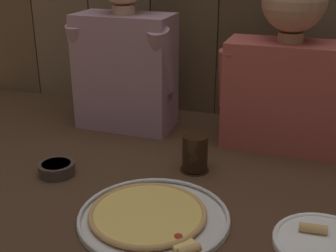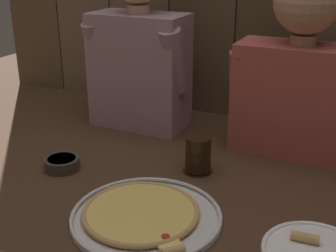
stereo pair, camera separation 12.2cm
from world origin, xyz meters
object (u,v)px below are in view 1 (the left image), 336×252
pizza_tray (151,215)px  diner_right (288,63)px  drinking_glass (195,153)px  diner_left (125,49)px  dipping_bowl (57,168)px  dinner_plate (325,243)px

pizza_tray → diner_right: 0.68m
pizza_tray → drinking_glass: (0.03, 0.29, 0.05)m
pizza_tray → drinking_glass: bearing=84.2°
drinking_glass → diner_left: size_ratio=0.18×
pizza_tray → dipping_bowl: size_ratio=3.55×
pizza_tray → diner_left: bearing=119.1°
dinner_plate → dipping_bowl: 0.77m
diner_left → pizza_tray: bearing=-60.9°
pizza_tray → diner_right: diner_right is taller
drinking_glass → dipping_bowl: size_ratio=1.06×
pizza_tray → diner_right: (0.26, 0.57, 0.28)m
drinking_glass → dinner_plate: bearing=-34.9°
pizza_tray → diner_right: bearing=65.6°
diner_left → diner_right: 0.57m
pizza_tray → dipping_bowl: (-0.35, 0.13, 0.01)m
drinking_glass → dipping_bowl: drinking_glass is taller
diner_right → drinking_glass: bearing=-129.5°
pizza_tray → dinner_plate: (0.41, 0.02, -0.00)m
drinking_glass → pizza_tray: bearing=-95.8°
diner_right → dinner_plate: bearing=-73.9°
dipping_bowl → pizza_tray: bearing=-20.3°
drinking_glass → diner_right: bearing=50.5°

